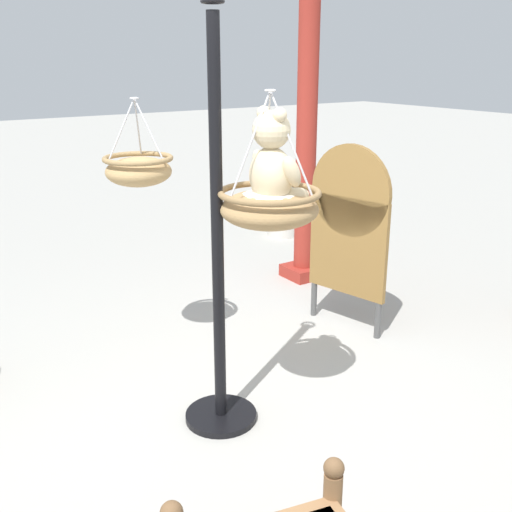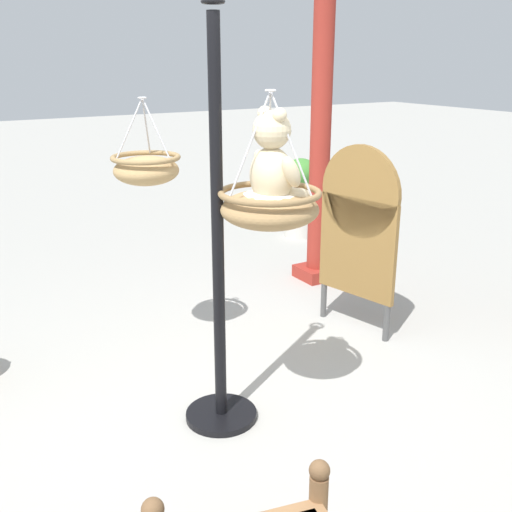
{
  "view_description": "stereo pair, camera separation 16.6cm",
  "coord_description": "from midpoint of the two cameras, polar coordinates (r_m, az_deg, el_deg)",
  "views": [
    {
      "loc": [
        2.71,
        -1.77,
        2.14
      ],
      "look_at": [
        0.01,
        0.05,
        1.07
      ],
      "focal_mm": 42.68,
      "sensor_mm": 36.0,
      "label": 1
    },
    {
      "loc": [
        2.8,
        -1.63,
        2.14
      ],
      "look_at": [
        0.01,
        0.05,
        1.07
      ],
      "focal_mm": 42.68,
      "sensor_mm": 36.0,
      "label": 2
    }
  ],
  "objects": [
    {
      "name": "potted_plant_bushy_green",
      "position": [
        7.53,
        1.96,
        5.38
      ],
      "size": [
        0.43,
        0.43,
        0.97
      ],
      "color": "beige",
      "rests_on": "ground"
    },
    {
      "name": "display_sign_board",
      "position": [
        4.85,
        7.72,
        3.07
      ],
      "size": [
        0.72,
        0.19,
        1.51
      ],
      "color": "olive",
      "rests_on": "ground"
    },
    {
      "name": "display_pole_central",
      "position": [
        3.57,
        -4.84,
        -4.85
      ],
      "size": [
        0.44,
        0.44,
        2.41
      ],
      "color": "black",
      "rests_on": "ground"
    },
    {
      "name": "greenhouse_pillar_left",
      "position": [
        5.87,
        3.94,
        11.51
      ],
      "size": [
        0.37,
        0.37,
        3.01
      ],
      "color": "#9E2D23",
      "rests_on": "ground"
    },
    {
      "name": "teddy_bear",
      "position": [
        3.34,
        0.21,
        8.64
      ],
      "size": [
        0.37,
        0.32,
        0.53
      ],
      "color": "beige"
    },
    {
      "name": "hanging_basket_with_teddy",
      "position": [
        3.38,
        -0.14,
        4.69
      ],
      "size": [
        0.58,
        0.58,
        0.75
      ],
      "color": "#A37F51"
    },
    {
      "name": "ground_plane",
      "position": [
        3.88,
        -2.03,
        -15.3
      ],
      "size": [
        40.0,
        40.0,
        0.0
      ],
      "primitive_type": "plane",
      "color": "#ADAAA3"
    },
    {
      "name": "hanging_basket_left_high",
      "position": [
        4.29,
        -12.05,
        7.95
      ],
      "size": [
        0.48,
        0.48,
        0.59
      ],
      "color": "tan"
    }
  ]
}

